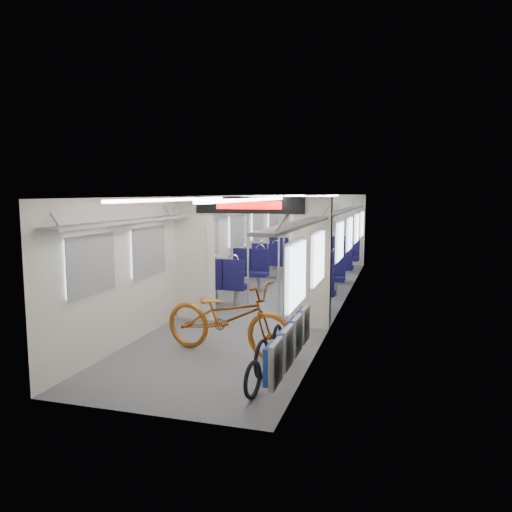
# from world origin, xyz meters

# --- Properties ---
(carriage) EXTENTS (12.00, 12.02, 2.31)m
(carriage) POSITION_xyz_m (0.00, -0.27, 1.50)
(carriage) COLOR #515456
(carriage) RESTS_ON ground
(bicycle) EXTENTS (2.19, 1.08, 1.10)m
(bicycle) POSITION_xyz_m (0.20, -3.82, 0.55)
(bicycle) COLOR #9D5416
(bicycle) RESTS_ON ground
(flip_bench) EXTENTS (0.12, 2.07, 0.48)m
(flip_bench) POSITION_xyz_m (1.35, -4.81, 0.58)
(flip_bench) COLOR gray
(flip_bench) RESTS_ON carriage
(bike_hoop_a) EXTENTS (0.11, 0.45, 0.45)m
(bike_hoop_a) POSITION_xyz_m (1.01, -5.26, 0.20)
(bike_hoop_a) COLOR black
(bike_hoop_a) RESTS_ON ground
(bike_hoop_b) EXTENTS (0.09, 0.52, 0.52)m
(bike_hoop_b) POSITION_xyz_m (0.95, -4.64, 0.23)
(bike_hoop_b) COLOR black
(bike_hoop_b) RESTS_ON ground
(bike_hoop_c) EXTENTS (0.05, 0.50, 0.50)m
(bike_hoop_c) POSITION_xyz_m (0.95, -3.82, 0.22)
(bike_hoop_c) COLOR black
(bike_hoop_c) RESTS_ON ground
(seat_bay_near_left) EXTENTS (0.92, 2.11, 1.11)m
(seat_bay_near_left) POSITION_xyz_m (-0.93, 0.08, 0.55)
(seat_bay_near_left) COLOR #0F0C38
(seat_bay_near_left) RESTS_ON ground
(seat_bay_near_right) EXTENTS (0.91, 2.07, 1.10)m
(seat_bay_near_right) POSITION_xyz_m (0.93, -0.01, 0.54)
(seat_bay_near_right) COLOR #0F0C38
(seat_bay_near_right) RESTS_ON ground
(seat_bay_far_left) EXTENTS (0.89, 1.99, 1.07)m
(seat_bay_far_left) POSITION_xyz_m (-0.93, 3.62, 0.53)
(seat_bay_far_left) COLOR #0F0C38
(seat_bay_far_left) RESTS_ON ground
(seat_bay_far_right) EXTENTS (0.95, 2.27, 1.16)m
(seat_bay_far_right) POSITION_xyz_m (0.94, 3.51, 0.57)
(seat_bay_far_right) COLOR #0F0C38
(seat_bay_far_right) RESTS_ON ground
(stanchion_near_left) EXTENTS (0.04, 0.04, 2.30)m
(stanchion_near_left) POSITION_xyz_m (-0.23, -1.45, 1.15)
(stanchion_near_left) COLOR silver
(stanchion_near_left) RESTS_ON ground
(stanchion_near_right) EXTENTS (0.04, 0.04, 2.30)m
(stanchion_near_right) POSITION_xyz_m (0.33, -1.21, 1.15)
(stanchion_near_right) COLOR silver
(stanchion_near_right) RESTS_ON ground
(stanchion_far_left) EXTENTS (0.04, 0.04, 2.30)m
(stanchion_far_left) POSITION_xyz_m (-0.24, 1.64, 1.15)
(stanchion_far_left) COLOR silver
(stanchion_far_left) RESTS_ON ground
(stanchion_far_right) EXTENTS (0.04, 0.04, 2.30)m
(stanchion_far_right) POSITION_xyz_m (0.24, 1.85, 1.15)
(stanchion_far_right) COLOR silver
(stanchion_far_right) RESTS_ON ground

